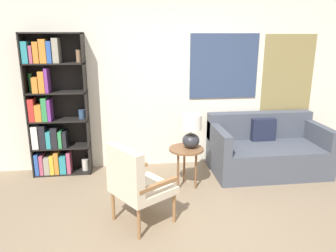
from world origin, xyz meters
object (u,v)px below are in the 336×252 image
couch (266,151)px  table_lamp (191,130)px  armchair (134,180)px  side_table (186,153)px  bookshelf (52,110)px

couch → table_lamp: table_lamp is taller
armchair → side_table: (0.70, 0.83, -0.04)m
side_table → bookshelf: bearing=158.9°
armchair → table_lamp: 1.18m
side_table → table_lamp: table_lamp is taller
bookshelf → couch: bearing=-5.4°
bookshelf → table_lamp: bookshelf is taller
armchair → side_table: size_ratio=1.64×
side_table → table_lamp: 0.32m
armchair → couch: 2.35m
table_lamp → armchair: bearing=-132.0°
bookshelf → armchair: 1.94m
table_lamp → bookshelf: bearing=160.1°
armchair → couch: armchair is taller
armchair → table_lamp: bearing=48.0°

